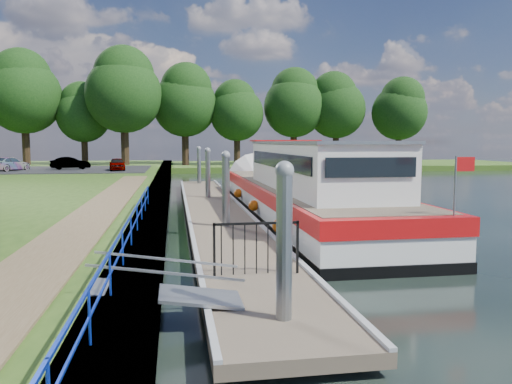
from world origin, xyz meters
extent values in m
plane|color=black|center=(0.00, 0.00, 0.00)|extent=(160.00, 160.00, 0.00)
cube|color=#473D2D|center=(-2.55, 15.00, 0.39)|extent=(1.10, 90.00, 0.78)
cube|color=#2C4A15|center=(12.00, 52.00, 0.30)|extent=(60.00, 18.00, 0.60)
cube|color=brown|center=(-4.40, 8.00, 0.80)|extent=(1.60, 40.00, 0.05)
cube|color=black|center=(-11.00, 38.00, 0.81)|extent=(14.00, 12.00, 0.06)
cube|color=#0C2DBF|center=(-2.75, 3.00, 1.48)|extent=(0.04, 18.00, 0.04)
cube|color=#0C2DBF|center=(-2.75, 3.00, 1.12)|extent=(0.03, 18.00, 0.03)
cylinder|color=#0C2DBF|center=(-2.75, -2.00, 1.14)|extent=(0.04, 0.04, 0.72)
cylinder|color=#0C2DBF|center=(-2.75, 0.00, 1.14)|extent=(0.04, 0.04, 0.72)
cylinder|color=#0C2DBF|center=(-2.75, 2.00, 1.14)|extent=(0.04, 0.04, 0.72)
cylinder|color=#0C2DBF|center=(-2.75, 4.00, 1.14)|extent=(0.04, 0.04, 0.72)
cylinder|color=#0C2DBF|center=(-2.75, 6.00, 1.14)|extent=(0.04, 0.04, 0.72)
cylinder|color=#0C2DBF|center=(-2.75, 8.00, 1.14)|extent=(0.04, 0.04, 0.72)
cylinder|color=#0C2DBF|center=(-2.75, 10.00, 1.14)|extent=(0.04, 0.04, 0.72)
cylinder|color=#0C2DBF|center=(-2.75, 12.00, 1.14)|extent=(0.04, 0.04, 0.72)
cube|color=brown|center=(0.00, 13.00, 0.28)|extent=(2.50, 30.00, 0.24)
cube|color=#9EA0A3|center=(0.00, 1.00, 0.05)|extent=(2.30, 5.00, 0.30)
cube|color=#9EA0A3|center=(0.00, 9.00, 0.05)|extent=(2.30, 5.00, 0.30)
cube|color=#9EA0A3|center=(0.00, 17.00, 0.05)|extent=(2.30, 5.00, 0.30)
cube|color=#9EA0A3|center=(0.00, 25.00, 0.05)|extent=(2.30, 5.00, 0.30)
cube|color=#9EA0A3|center=(1.19, 13.00, 0.43)|extent=(0.12, 30.00, 0.06)
cube|color=#9EA0A3|center=(-1.19, 13.00, 0.43)|extent=(0.12, 30.00, 0.06)
cylinder|color=gray|center=(0.00, -0.50, 1.10)|extent=(0.26, 0.26, 3.40)
sphere|color=gray|center=(0.00, -0.50, 2.80)|extent=(0.30, 0.30, 0.30)
cylinder|color=gray|center=(0.00, 8.50, 1.10)|extent=(0.26, 0.26, 3.40)
sphere|color=gray|center=(0.00, 8.50, 2.80)|extent=(0.30, 0.30, 0.30)
cylinder|color=gray|center=(0.00, 17.50, 1.10)|extent=(0.26, 0.26, 3.40)
sphere|color=gray|center=(0.00, 17.50, 2.80)|extent=(0.30, 0.30, 0.30)
cylinder|color=gray|center=(0.00, 26.50, 1.10)|extent=(0.26, 0.26, 3.40)
sphere|color=gray|center=(0.00, 26.50, 2.80)|extent=(0.30, 0.30, 0.30)
cube|color=#A5A8AD|center=(-1.85, 0.50, 0.60)|extent=(2.58, 1.00, 0.43)
cube|color=#A5A8AD|center=(-1.85, 0.02, 1.10)|extent=(2.58, 0.04, 0.41)
cube|color=#A5A8AD|center=(-1.85, 0.98, 1.10)|extent=(2.58, 0.04, 0.41)
cube|color=black|center=(-0.90, 2.20, 0.98)|extent=(0.05, 0.05, 1.15)
cube|color=black|center=(0.90, 2.20, 0.98)|extent=(0.05, 0.05, 1.15)
cube|color=black|center=(0.00, 2.20, 1.52)|extent=(1.85, 0.05, 0.05)
cube|color=black|center=(-0.75, 2.20, 0.98)|extent=(0.02, 0.02, 1.10)
cube|color=black|center=(-0.50, 2.20, 0.98)|extent=(0.02, 0.02, 1.10)
cube|color=black|center=(-0.25, 2.20, 0.98)|extent=(0.02, 0.02, 1.10)
cube|color=black|center=(0.00, 2.20, 0.98)|extent=(0.02, 0.02, 1.10)
cube|color=black|center=(0.25, 2.20, 0.98)|extent=(0.02, 0.02, 1.10)
cube|color=black|center=(0.50, 2.20, 0.98)|extent=(0.02, 0.02, 1.10)
cube|color=black|center=(0.75, 2.20, 0.98)|extent=(0.02, 0.02, 1.10)
cube|color=black|center=(3.60, 12.82, 0.02)|extent=(4.00, 20.00, 0.55)
cube|color=silver|center=(3.60, 12.82, 0.62)|extent=(3.96, 19.90, 0.65)
cube|color=#B70C0E|center=(3.60, 12.82, 1.18)|extent=(4.04, 20.00, 0.48)
cube|color=brown|center=(3.60, 12.82, 1.42)|extent=(3.68, 19.20, 0.04)
cone|color=silver|center=(3.60, 23.22, 0.55)|extent=(4.00, 1.50, 4.00)
cube|color=silver|center=(3.60, 10.32, 2.30)|extent=(3.00, 11.00, 1.75)
cube|color=gray|center=(3.60, 10.32, 3.22)|extent=(3.10, 11.20, 0.10)
cube|color=black|center=(2.08, 10.32, 2.55)|extent=(0.04, 10.00, 0.55)
cube|color=black|center=(5.12, 10.32, 2.55)|extent=(0.04, 10.00, 0.55)
cube|color=black|center=(3.60, 15.87, 2.55)|extent=(2.60, 0.04, 0.55)
cube|color=black|center=(3.60, 4.77, 2.55)|extent=(2.60, 0.04, 0.55)
cube|color=#B70C0E|center=(3.60, 15.52, 3.30)|extent=(3.20, 1.60, 0.06)
cylinder|color=gray|center=(5.10, 3.12, 2.15)|extent=(0.05, 0.05, 1.50)
cube|color=#B70C0E|center=(5.35, 3.12, 2.70)|extent=(0.50, 0.02, 0.35)
sphere|color=orange|center=(1.48, 6.82, 0.65)|extent=(0.44, 0.44, 0.44)
sphere|color=orange|center=(1.48, 11.82, 0.65)|extent=(0.44, 0.44, 0.44)
sphere|color=orange|center=(1.48, 16.82, 0.65)|extent=(0.44, 0.44, 0.44)
imported|color=#594C47|center=(2.40, 5.77, 2.30)|extent=(0.57, 0.72, 1.72)
cylinder|color=#332316|center=(-17.49, 49.36, 2.70)|extent=(0.83, 0.83, 4.21)
sphere|color=black|center=(-17.49, 49.36, 8.08)|extent=(7.95, 7.95, 7.95)
sphere|color=black|center=(-17.71, 49.47, 10.07)|extent=(6.31, 6.31, 6.31)
cylinder|color=#332316|center=(-11.50, 49.87, 2.15)|extent=(0.70, 0.70, 3.10)
sphere|color=black|center=(-11.50, 49.87, 6.11)|extent=(5.85, 5.85, 5.85)
sphere|color=black|center=(-11.67, 50.04, 7.57)|extent=(4.65, 4.65, 4.65)
cylinder|color=#332316|center=(-6.89, 47.36, 2.75)|extent=(0.84, 0.84, 4.29)
sphere|color=black|center=(-6.89, 47.36, 8.23)|extent=(8.10, 8.10, 8.10)
sphere|color=black|center=(-6.84, 47.51, 10.25)|extent=(6.44, 6.44, 6.44)
cylinder|color=#332316|center=(-0.41, 49.36, 2.52)|extent=(0.79, 0.79, 3.83)
sphere|color=black|center=(-0.41, 49.36, 7.42)|extent=(7.24, 7.24, 7.24)
sphere|color=black|center=(-0.22, 49.13, 9.23)|extent=(5.75, 5.75, 5.75)
cylinder|color=#332316|center=(5.49, 49.09, 2.23)|extent=(0.72, 0.72, 3.26)
sphere|color=black|center=(5.49, 49.09, 6.40)|extent=(6.16, 6.16, 6.16)
sphere|color=black|center=(5.30, 49.34, 7.93)|extent=(4.89, 4.89, 4.89)
cylinder|color=#332316|center=(12.25, 49.38, 2.49)|extent=(0.78, 0.78, 3.77)
sphere|color=black|center=(12.25, 49.38, 7.31)|extent=(7.13, 7.13, 7.13)
sphere|color=black|center=(12.38, 49.62, 9.09)|extent=(5.66, 5.66, 5.66)
cylinder|color=#332316|center=(17.42, 49.40, 2.42)|extent=(0.77, 0.77, 3.65)
sphere|color=black|center=(17.42, 49.40, 7.09)|extent=(6.89, 6.89, 6.89)
sphere|color=black|center=(17.07, 49.41, 8.81)|extent=(5.47, 5.47, 5.47)
cylinder|color=#332316|center=(24.52, 47.52, 2.30)|extent=(0.74, 0.74, 3.41)
sphere|color=black|center=(24.52, 47.52, 6.66)|extent=(6.43, 6.43, 6.43)
sphere|color=black|center=(24.75, 47.30, 8.26)|extent=(5.11, 5.11, 5.11)
imported|color=#999999|center=(-6.47, 35.46, 1.37)|extent=(1.67, 3.28, 1.07)
imported|color=#999999|center=(-10.70, 37.76, 1.38)|extent=(3.48, 2.17, 1.08)
imported|color=#999999|center=(-15.32, 36.42, 1.40)|extent=(3.07, 4.21, 1.13)
camera|label=1|loc=(-1.71, -8.11, 3.24)|focal=35.00mm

